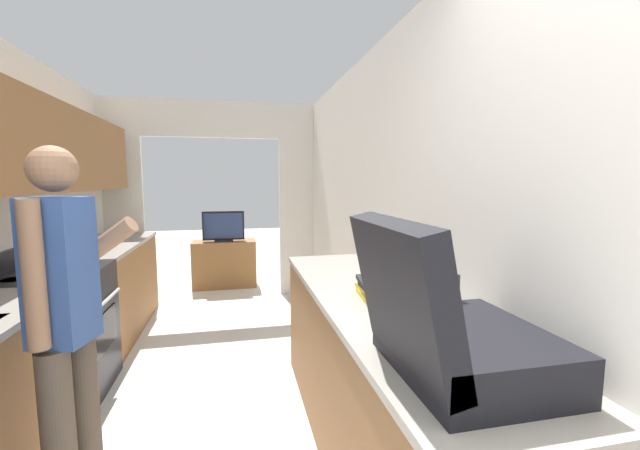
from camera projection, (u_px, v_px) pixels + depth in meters
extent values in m
cube|color=brown|center=(36.00, 146.00, 2.82)|extent=(0.32, 3.51, 0.67)
cube|color=white|center=(414.00, 226.00, 2.36)|extent=(0.06, 7.10, 2.50)
cube|color=white|center=(116.00, 221.00, 4.76)|extent=(0.65, 0.06, 2.05)
cube|color=white|center=(304.00, 217.00, 5.25)|extent=(0.65, 0.06, 2.05)
cube|color=white|center=(211.00, 119.00, 4.86)|extent=(2.97, 0.06, 0.45)
cube|color=brown|center=(109.00, 290.00, 3.89)|extent=(0.60, 1.67, 0.87)
cube|color=gray|center=(106.00, 245.00, 3.84)|extent=(0.62, 1.68, 0.03)
cube|color=brown|center=(376.00, 383.00, 2.12)|extent=(0.60, 2.39, 0.87)
cube|color=gray|center=(378.00, 301.00, 2.06)|extent=(0.62, 2.41, 0.03)
cube|color=black|center=(55.00, 336.00, 2.70)|extent=(0.62, 0.79, 0.91)
cube|color=black|center=(105.00, 332.00, 2.77)|extent=(0.01, 0.53, 0.27)
cylinder|color=#B7B7BC|center=(106.00, 301.00, 2.74)|extent=(0.02, 0.63, 0.02)
cylinder|color=#232328|center=(59.00, 278.00, 2.51)|extent=(0.16, 0.16, 0.01)
cylinder|color=#232328|center=(80.00, 266.00, 2.84)|extent=(0.16, 0.16, 0.01)
cylinder|color=#232328|center=(15.00, 280.00, 2.45)|extent=(0.16, 0.16, 0.01)
cylinder|color=#232328|center=(41.00, 268.00, 2.79)|extent=(0.16, 0.16, 0.01)
cylinder|color=#4C4238|center=(59.00, 444.00, 1.65)|extent=(0.16, 0.16, 0.83)
cylinder|color=#4C4238|center=(85.00, 420.00, 1.82)|extent=(0.16, 0.16, 0.83)
cube|color=#335193|center=(60.00, 271.00, 1.65)|extent=(0.26, 0.26, 0.62)
cylinder|color=#8C664C|center=(34.00, 275.00, 1.51)|extent=(0.10, 0.10, 0.59)
cylinder|color=#8C664C|center=(82.00, 260.00, 1.80)|extent=(0.53, 0.21, 0.41)
sphere|color=#8C664C|center=(52.00, 169.00, 1.61)|extent=(0.19, 0.19, 0.19)
cube|color=black|center=(468.00, 350.00, 1.26)|extent=(0.45, 0.55, 0.15)
cube|color=black|center=(402.00, 293.00, 1.19)|extent=(0.17, 0.55, 0.46)
cube|color=#2D2D33|center=(427.00, 289.00, 1.53)|extent=(0.27, 0.02, 0.10)
cube|color=gold|center=(380.00, 295.00, 2.07)|extent=(0.22, 0.26, 0.03)
cube|color=gold|center=(381.00, 290.00, 2.09)|extent=(0.22, 0.27, 0.02)
cube|color=black|center=(381.00, 287.00, 2.06)|extent=(0.21, 0.25, 0.03)
cube|color=black|center=(381.00, 282.00, 2.06)|extent=(0.27, 0.31, 0.02)
cube|color=brown|center=(225.00, 264.00, 5.63)|extent=(0.88, 0.42, 0.66)
cube|color=black|center=(224.00, 241.00, 5.55)|extent=(0.25, 0.16, 0.02)
cube|color=black|center=(223.00, 226.00, 5.52)|extent=(0.58, 0.04, 0.41)
cube|color=navy|center=(223.00, 226.00, 5.50)|extent=(0.53, 0.01, 0.36)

